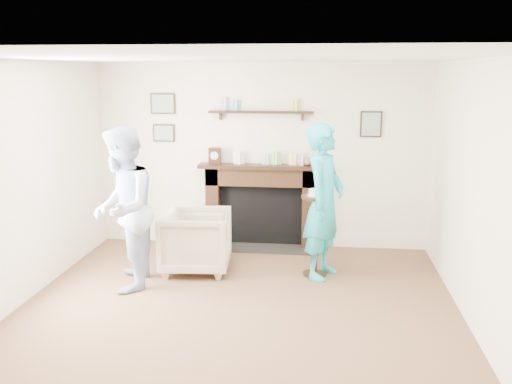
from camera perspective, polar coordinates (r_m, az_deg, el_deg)
ground at (r=5.73m, az=-2.24°, el=-12.57°), size 5.00×5.00×0.00m
room_shell at (r=5.94m, az=-1.34°, el=4.67°), size 4.54×5.02×2.52m
armchair at (r=7.06m, az=-5.89°, el=-7.78°), size 0.88×0.86×0.75m
man at (r=6.67m, az=-12.81°, el=-9.25°), size 0.83×0.99×1.81m
woman at (r=6.89m, az=6.63°, el=-8.31°), size 0.64×0.77×1.81m
pedestal_table at (r=6.71m, az=6.00°, el=-2.74°), size 0.35×0.35×1.11m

